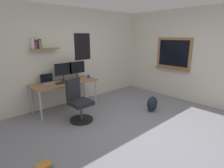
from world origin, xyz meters
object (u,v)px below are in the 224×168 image
Objects in this scene: keyboard at (63,83)px; desk at (65,84)px; computer_mouse at (73,81)px; book_stack_on_floor at (44,166)px; laptop at (48,81)px; office_chair at (79,103)px; backpack at (152,104)px; monitor_primary at (63,71)px; coffee_mug at (89,76)px; monitor_secondary at (77,69)px.

desk is at bearing 45.71° from keyboard.
computer_mouse is at bearing -23.01° from desk.
computer_mouse is 0.43× the size of book_stack_on_floor.
desk is 5.29× the size of laptop.
office_chair reaches higher than backpack.
monitor_primary reaches higher than laptop.
book_stack_on_floor is at bearing -116.88° from laptop.
coffee_mug is (0.72, -0.03, 0.11)m from desk.
office_chair is at bearing -121.86° from monitor_secondary.
backpack is 2.90m from book_stack_on_floor.
monitor_secondary is (0.45, 0.11, 0.33)m from desk.
keyboard is at bearing 136.37° from backpack.
office_chair is (-0.12, -0.81, -0.25)m from desk.
book_stack_on_floor is at bearing -127.05° from desk.
laptop is at bearing 104.39° from office_chair.
monitor_secondary is (0.57, 0.92, 0.58)m from office_chair.
monitor_secondary is 2.18m from backpack.
laptop is (-0.25, 0.97, 0.37)m from office_chair.
keyboard is (-0.12, -0.19, -0.26)m from monitor_primary.
monitor_primary is 2.41m from backpack.
coffee_mug is at bearing -2.71° from desk.
office_chair reaches higher than desk.
office_chair reaches higher than book_stack_on_floor.
desk is at bearing 81.53° from office_chair.
desk is 6.85× the size of book_stack_on_floor.
coffee_mug is at bearing 40.40° from book_stack_on_floor.
monitor_secondary reaches higher than book_stack_on_floor.
monitor_secondary reaches higher than computer_mouse.
monitor_secondary is 5.04× the size of coffee_mug.
office_chair is 2.47× the size of backpack.
laptop is at bearing 139.94° from keyboard.
monitor_primary reaches higher than keyboard.
laptop is 0.62m from computer_mouse.
laptop is 3.37× the size of coffee_mug.
laptop is 0.85m from monitor_secondary.
office_chair is 1.10m from monitor_primary.
monitor_primary is at bearing 80.03° from office_chair.
monitor_secondary is at bearing 0.00° from monitor_primary.
computer_mouse reaches higher than keyboard.
book_stack_on_floor is at bearing -139.60° from coffee_mug.
book_stack_on_floor is (-1.28, -1.73, -0.70)m from keyboard.
monitor_secondary is 2.81m from book_stack_on_floor.
coffee_mug is at bearing 42.74° from office_chair.
computer_mouse reaches higher than backpack.
office_chair is 1.07m from laptop.
monitor_primary is at bearing 180.00° from monitor_secondary.
office_chair is 10.33× the size of coffee_mug.
keyboard is 0.96× the size of backpack.
monitor_primary is 5.04× the size of coffee_mug.
coffee_mug is 1.87m from backpack.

